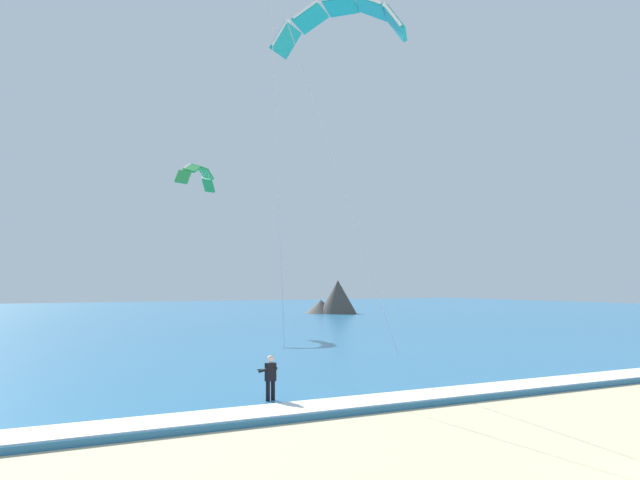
{
  "coord_description": "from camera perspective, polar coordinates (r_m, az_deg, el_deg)",
  "views": [
    {
      "loc": [
        -13.34,
        -6.4,
        4.08
      ],
      "look_at": [
        -1.79,
        14.89,
        5.69
      ],
      "focal_mm": 36.4,
      "sensor_mm": 36.0,
      "label": 1
    }
  ],
  "objects": [
    {
      "name": "sea",
      "position": [
        78.53,
        -18.79,
        -6.52
      ],
      "size": [
        200.0,
        120.0,
        0.2
      ],
      "primitive_type": "cube",
      "color": "teal",
      "rests_on": "ground"
    },
    {
      "name": "surf_foam",
      "position": [
        22.96,
        7.74,
        -13.46
      ],
      "size": [
        200.0,
        1.82,
        0.04
      ],
      "primitive_type": "cube",
      "color": "white",
      "rests_on": "sea"
    },
    {
      "name": "surfboard",
      "position": [
        22.15,
        -4.39,
        -14.35
      ],
      "size": [
        0.65,
        1.45,
        0.09
      ],
      "color": "#E04C38",
      "rests_on": "ground"
    },
    {
      "name": "kitesurfer",
      "position": [
        22.01,
        -4.4,
        -12.0
      ],
      "size": [
        0.57,
        0.57,
        1.69
      ],
      "color": "black",
      "rests_on": "ground"
    },
    {
      "name": "kite_primary",
      "position": [
        30.15,
        1.7,
        18.81
      ],
      "size": [
        7.3,
        6.4,
        15.43
      ],
      "color": "teal"
    },
    {
      "name": "kite_distant",
      "position": [
        55.1,
        -10.7,
        5.71
      ],
      "size": [
        4.55,
        4.63,
        2.06
      ],
      "color": "green"
    },
    {
      "name": "headland_right",
      "position": [
        83.57,
        1.18,
        -5.31
      ],
      "size": [
        6.57,
        6.25,
        4.47
      ],
      "color": "#56514C",
      "rests_on": "ground"
    }
  ]
}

